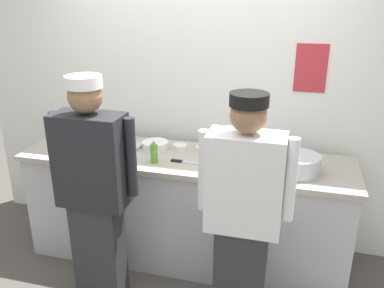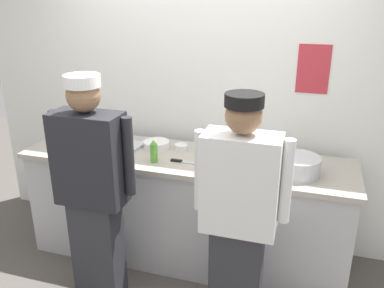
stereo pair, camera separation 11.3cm
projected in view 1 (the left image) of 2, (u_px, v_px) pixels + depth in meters
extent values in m
plane|color=#514C47|center=(173.00, 282.00, 3.21)|extent=(9.00, 9.00, 0.00)
cube|color=white|center=(199.00, 80.00, 3.45)|extent=(4.15, 0.10, 2.92)
cube|color=#B72D38|center=(311.00, 68.00, 3.14)|extent=(0.24, 0.01, 0.38)
cube|color=#B2B2B7|center=(185.00, 210.00, 3.38)|extent=(2.59, 0.64, 0.90)
cube|color=#A8A093|center=(185.00, 159.00, 3.22)|extent=(2.65, 0.69, 0.04)
cube|color=#2D2D33|center=(100.00, 252.00, 2.92)|extent=(0.34, 0.20, 0.81)
cube|color=#232328|center=(91.00, 160.00, 2.67)|extent=(0.47, 0.24, 0.64)
cylinder|color=#232328|center=(58.00, 150.00, 2.75)|extent=(0.07, 0.07, 0.54)
cylinder|color=#232328|center=(131.00, 158.00, 2.63)|extent=(0.07, 0.07, 0.54)
sphere|color=#8C6647|center=(85.00, 96.00, 2.51)|extent=(0.22, 0.22, 0.22)
cylinder|color=white|center=(84.00, 82.00, 2.48)|extent=(0.23, 0.23, 0.08)
cube|color=#2D2D33|center=(240.00, 278.00, 2.67)|extent=(0.33, 0.20, 0.79)
cube|color=white|center=(245.00, 183.00, 2.42)|extent=(0.46, 0.24, 0.62)
cylinder|color=white|center=(204.00, 171.00, 2.51)|extent=(0.07, 0.07, 0.53)
cylinder|color=white|center=(291.00, 180.00, 2.38)|extent=(0.07, 0.07, 0.53)
sphere|color=#8C6647|center=(248.00, 115.00, 2.27)|extent=(0.21, 0.21, 0.21)
cylinder|color=black|center=(249.00, 100.00, 2.24)|extent=(0.22, 0.22, 0.07)
cylinder|color=white|center=(155.00, 148.00, 3.38)|extent=(0.22, 0.22, 0.01)
cylinder|color=white|center=(155.00, 146.00, 3.37)|extent=(0.22, 0.22, 0.01)
cylinder|color=white|center=(155.00, 145.00, 3.37)|extent=(0.22, 0.22, 0.01)
cylinder|color=white|center=(155.00, 144.00, 3.36)|extent=(0.22, 0.22, 0.01)
cylinder|color=white|center=(155.00, 142.00, 3.36)|extent=(0.22, 0.22, 0.01)
cylinder|color=white|center=(271.00, 157.00, 3.18)|extent=(0.22, 0.22, 0.01)
cylinder|color=white|center=(271.00, 156.00, 3.17)|extent=(0.22, 0.22, 0.01)
cylinder|color=white|center=(271.00, 155.00, 3.17)|extent=(0.22, 0.22, 0.01)
cylinder|color=white|center=(271.00, 153.00, 3.17)|extent=(0.22, 0.22, 0.01)
cylinder|color=white|center=(271.00, 152.00, 3.16)|extent=(0.22, 0.22, 0.01)
cylinder|color=white|center=(271.00, 150.00, 3.16)|extent=(0.22, 0.22, 0.01)
cylinder|color=white|center=(272.00, 149.00, 3.15)|extent=(0.22, 0.22, 0.01)
cylinder|color=#B7BABF|center=(297.00, 164.00, 2.91)|extent=(0.33, 0.33, 0.14)
cube|color=#B7BABF|center=(110.00, 147.00, 3.38)|extent=(0.52, 0.39, 0.02)
cylinder|color=#56A333|center=(154.00, 154.00, 3.08)|extent=(0.06, 0.06, 0.15)
cone|color=#56A333|center=(154.00, 143.00, 3.05)|extent=(0.05, 0.05, 0.04)
cylinder|color=white|center=(180.00, 147.00, 3.34)|extent=(0.11, 0.11, 0.05)
cylinder|color=orange|center=(180.00, 145.00, 3.33)|extent=(0.09, 0.09, 0.01)
cylinder|color=white|center=(201.00, 149.00, 3.30)|extent=(0.08, 0.08, 0.05)
cylinder|color=orange|center=(201.00, 147.00, 3.29)|extent=(0.07, 0.07, 0.01)
cylinder|color=white|center=(91.00, 136.00, 3.60)|extent=(0.10, 0.10, 0.04)
cylinder|color=orange|center=(91.00, 135.00, 3.59)|extent=(0.08, 0.08, 0.01)
cylinder|color=white|center=(220.00, 156.00, 3.12)|extent=(0.09, 0.09, 0.09)
cube|color=#B7BABF|center=(194.00, 163.00, 3.08)|extent=(0.19, 0.03, 0.01)
cube|color=black|center=(177.00, 161.00, 3.11)|extent=(0.09, 0.03, 0.02)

